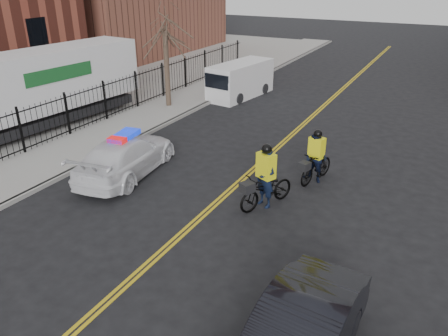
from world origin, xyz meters
TOP-DOWN VIEW (x-y plane):
  - ground at (0.00, 0.00)m, footprint 120.00×120.00m
  - center_line_left at (-0.08, 8.00)m, footprint 0.10×60.00m
  - center_line_right at (0.08, 8.00)m, footprint 0.10×60.00m
  - sidewalk at (-7.50, 8.00)m, footprint 3.00×60.00m
  - curb at (-6.00, 8.00)m, footprint 0.20×60.00m
  - iron_fence at (-9.00, 8.00)m, footprint 0.12×28.00m
  - lot_pad at (-18.00, 8.00)m, footprint 18.00×60.00m
  - street_tree at (-7.60, 10.00)m, footprint 3.20×3.20m
  - police_cruiser at (-4.07, 2.08)m, footprint 2.73×5.25m
  - cargo_van at (-5.12, 13.90)m, footprint 2.43×5.04m
  - semi_trailer at (-11.08, 3.85)m, footprint 3.51×11.92m
  - cyclist_near at (1.47, 2.24)m, footprint 1.61×2.32m
  - cyclist_far at (2.36, 4.77)m, footprint 1.05×2.04m

SIDE VIEW (x-z plane):
  - ground at x=0.00m, z-range 0.00..0.00m
  - center_line_left at x=-0.08m, z-range 0.00..0.01m
  - center_line_right at x=0.08m, z-range 0.00..0.01m
  - lot_pad at x=-18.00m, z-range 0.00..0.02m
  - sidewalk at x=-7.50m, z-range 0.00..0.15m
  - curb at x=-6.00m, z-range 0.00..0.15m
  - police_cruiser at x=-4.07m, z-range -0.07..1.54m
  - cyclist_near at x=1.47m, z-range -0.33..1.83m
  - cyclist_far at x=2.36m, z-range -0.21..1.77m
  - cargo_van at x=-5.12m, z-range -0.02..2.00m
  - iron_fence at x=-9.00m, z-range 0.00..2.00m
  - semi_trailer at x=-11.08m, z-range 0.25..3.91m
  - street_tree at x=-7.60m, z-range 1.13..5.93m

